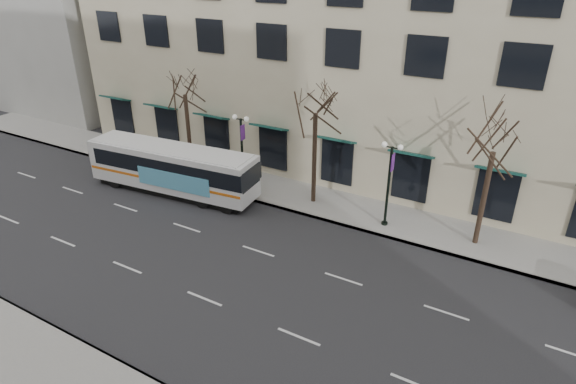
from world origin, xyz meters
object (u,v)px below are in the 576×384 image
Objects in this scene: tree_far_right at (497,134)px; lamp_post_right at (389,181)px; tree_far_left at (184,81)px; tree_far_mid at (316,97)px; lamp_post_left at (242,149)px; city_bus at (173,168)px.

tree_far_right is 1.55× the size of lamp_post_right.
tree_far_right is (20.00, 0.00, -0.28)m from tree_far_left.
tree_far_mid reaches higher than tree_far_left.
lamp_post_left is (-14.99, -0.60, -3.48)m from tree_far_right.
lamp_post_right is (5.01, -0.60, -3.96)m from tree_far_mid.
tree_far_mid is 6.40m from lamp_post_left.
lamp_post_left is at bearing 29.34° from city_bus.
city_bus is (-3.75, -2.60, -1.19)m from lamp_post_left.
city_bus is (-18.74, -3.20, -4.67)m from tree_far_right.
tree_far_mid is 1.64× the size of lamp_post_right.
city_bus is at bearing -145.32° from lamp_post_left.
tree_far_left is 1.03× the size of tree_far_right.
tree_far_left is at bearing 106.14° from city_bus.
lamp_post_right is (10.00, 0.00, 0.00)m from lamp_post_left.
tree_far_right is at bearing 2.29° from lamp_post_left.
tree_far_right is 0.67× the size of city_bus.
tree_far_right is 1.55× the size of lamp_post_left.
tree_far_right is at bearing 4.34° from city_bus.
tree_far_mid is 6.41m from lamp_post_right.
tree_far_right is 15.40m from lamp_post_left.
tree_far_right is at bearing 6.85° from lamp_post_right.
lamp_post_right is 14.04m from city_bus.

